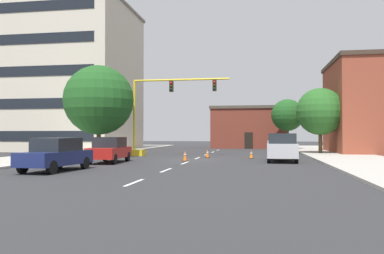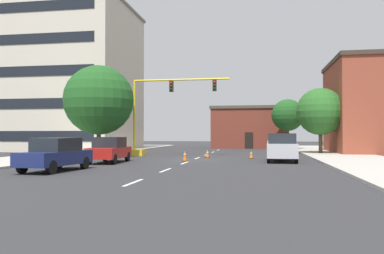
% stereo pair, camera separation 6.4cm
% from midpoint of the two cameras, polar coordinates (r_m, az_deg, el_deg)
% --- Properties ---
extents(ground_plane, '(160.00, 160.00, 0.00)m').
position_cam_midpoint_polar(ground_plane, '(29.68, 0.09, -4.78)').
color(ground_plane, '#2D2D30').
extents(sidewalk_left, '(6.00, 56.00, 0.14)m').
position_cam_midpoint_polar(sidewalk_left, '(40.92, -14.81, -3.62)').
color(sidewalk_left, '#B2ADA3').
rests_on(sidewalk_left, ground_plane).
extents(sidewalk_right, '(6.00, 56.00, 0.14)m').
position_cam_midpoint_polar(sidewalk_right, '(37.92, 20.45, -3.80)').
color(sidewalk_right, '#B2ADA3').
rests_on(sidewalk_right, ground_plane).
extents(lane_stripe_seg_0, '(0.16, 2.40, 0.01)m').
position_cam_midpoint_polar(lane_stripe_seg_0, '(16.10, -8.32, -7.90)').
color(lane_stripe_seg_0, silver).
rests_on(lane_stripe_seg_0, ground_plane).
extents(lane_stripe_seg_1, '(0.16, 2.40, 0.01)m').
position_cam_midpoint_polar(lane_stripe_seg_1, '(21.37, -3.73, -6.22)').
color(lane_stripe_seg_1, silver).
rests_on(lane_stripe_seg_1, ground_plane).
extents(lane_stripe_seg_2, '(0.16, 2.40, 0.01)m').
position_cam_midpoint_polar(lane_stripe_seg_2, '(26.74, -0.99, -5.18)').
color(lane_stripe_seg_2, silver).
rests_on(lane_stripe_seg_2, ground_plane).
extents(lane_stripe_seg_3, '(0.16, 2.40, 0.01)m').
position_cam_midpoint_polar(lane_stripe_seg_3, '(32.15, 0.83, -4.49)').
color(lane_stripe_seg_3, silver).
rests_on(lane_stripe_seg_3, ground_plane).
extents(lane_stripe_seg_4, '(0.16, 2.40, 0.01)m').
position_cam_midpoint_polar(lane_stripe_seg_4, '(37.58, 2.12, -3.99)').
color(lane_stripe_seg_4, silver).
rests_on(lane_stripe_seg_4, ground_plane).
extents(lane_stripe_seg_5, '(0.16, 2.40, 0.01)m').
position_cam_midpoint_polar(lane_stripe_seg_5, '(43.04, 3.09, -3.62)').
color(lane_stripe_seg_5, silver).
rests_on(lane_stripe_seg_5, ground_plane).
extents(lane_stripe_seg_6, '(0.16, 2.40, 0.01)m').
position_cam_midpoint_polar(lane_stripe_seg_6, '(48.50, 3.83, -3.33)').
color(lane_stripe_seg_6, silver).
rests_on(lane_stripe_seg_6, ground_plane).
extents(building_tall_left, '(13.68, 14.29, 17.65)m').
position_cam_midpoint_polar(building_tall_left, '(51.22, -16.36, 6.73)').
color(building_tall_left, beige).
rests_on(building_tall_left, ground_plane).
extents(building_brick_center, '(10.61, 8.21, 5.80)m').
position_cam_midpoint_polar(building_brick_center, '(57.29, 8.32, -0.06)').
color(building_brick_center, brown).
rests_on(building_brick_center, ground_plane).
extents(traffic_signal_gantry, '(9.45, 1.20, 6.83)m').
position_cam_midpoint_polar(traffic_signal_gantry, '(35.61, -6.38, -0.50)').
color(traffic_signal_gantry, yellow).
rests_on(traffic_signal_gantry, ground_plane).
extents(tree_right_far, '(3.97, 3.97, 6.30)m').
position_cam_midpoint_polar(tree_right_far, '(50.62, 13.63, 1.66)').
color(tree_right_far, brown).
rests_on(tree_right_far, ground_plane).
extents(tree_right_mid, '(4.51, 4.51, 6.37)m').
position_cam_midpoint_polar(tree_right_mid, '(39.88, 18.03, 2.12)').
color(tree_right_mid, '#4C3823').
rests_on(tree_right_mid, ground_plane).
extents(tree_left_near, '(5.92, 5.92, 7.80)m').
position_cam_midpoint_polar(tree_left_near, '(34.73, -13.21, 3.77)').
color(tree_left_near, '#4C3823').
rests_on(tree_left_near, ground_plane).
extents(pickup_truck_silver, '(2.18, 5.46, 1.99)m').
position_cam_midpoint_polar(pickup_truck_silver, '(28.88, 12.84, -2.92)').
color(pickup_truck_silver, '#BCBCC1').
rests_on(pickup_truck_silver, ground_plane).
extents(sedan_navy_near_left, '(2.26, 4.65, 1.74)m').
position_cam_midpoint_polar(sedan_navy_near_left, '(21.95, -18.94, -3.71)').
color(sedan_navy_near_left, navy).
rests_on(sedan_navy_near_left, ground_plane).
extents(sedan_red_mid_left, '(2.07, 4.59, 1.74)m').
position_cam_midpoint_polar(sedan_red_mid_left, '(27.56, -11.73, -3.20)').
color(sedan_red_mid_left, '#B21E19').
rests_on(sedan_red_mid_left, ground_plane).
extents(traffic_cone_roadside_a, '(0.36, 0.36, 0.75)m').
position_cam_midpoint_polar(traffic_cone_roadside_a, '(28.46, -0.98, -4.19)').
color(traffic_cone_roadside_a, black).
rests_on(traffic_cone_roadside_a, ground_plane).
extents(traffic_cone_roadside_b, '(0.36, 0.36, 0.67)m').
position_cam_midpoint_polar(traffic_cone_roadside_b, '(31.91, 8.57, -3.92)').
color(traffic_cone_roadside_b, black).
rests_on(traffic_cone_roadside_b, ground_plane).
extents(traffic_cone_roadside_c, '(0.36, 0.36, 0.71)m').
position_cam_midpoint_polar(traffic_cone_roadside_c, '(32.56, 2.30, -3.83)').
color(traffic_cone_roadside_c, black).
rests_on(traffic_cone_roadside_c, ground_plane).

